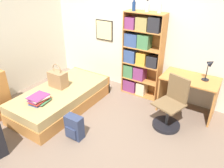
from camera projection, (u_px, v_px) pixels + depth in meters
The scene contains 14 objects.
ground_plane at pixel (93, 119), 4.10m from camera, with size 14.00×14.00×0.00m, color #756051.
wall_back at pixel (135, 33), 4.66m from camera, with size 10.00×0.09×2.60m.
wall_left at pixel (9, 35), 4.49m from camera, with size 0.06×10.00×2.60m.
bed at pixel (62, 98), 4.39m from camera, with size 1.00×2.01×0.41m.
handbag at pixel (58, 79), 4.31m from camera, with size 0.36×0.22×0.49m.
book_stack_on_bed at pixel (39, 99), 3.85m from camera, with size 0.36×0.38×0.12m.
bookcase at pixel (140, 55), 4.57m from camera, with size 0.83×0.31×1.78m.
bottle_green at pixel (134, 6), 4.17m from camera, with size 0.07×0.07×0.25m.
bottle_brown at pixel (147, 7), 4.11m from camera, with size 0.08×0.08×0.21m.
bottle_clear at pixel (160, 7), 3.98m from camera, with size 0.08×0.08×0.26m.
desk at pixel (189, 89), 4.11m from camera, with size 1.01×0.62×0.73m.
desk_lamp at pixel (210, 66), 3.78m from camera, with size 0.18×0.13×0.42m.
desk_chair at pixel (170, 111), 3.82m from camera, with size 0.56×0.56×0.93m.
backpack at pixel (74, 127), 3.58m from camera, with size 0.30×0.19×0.41m.
Camera 1 is at (2.08, -2.60, 2.51)m, focal length 35.00 mm.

